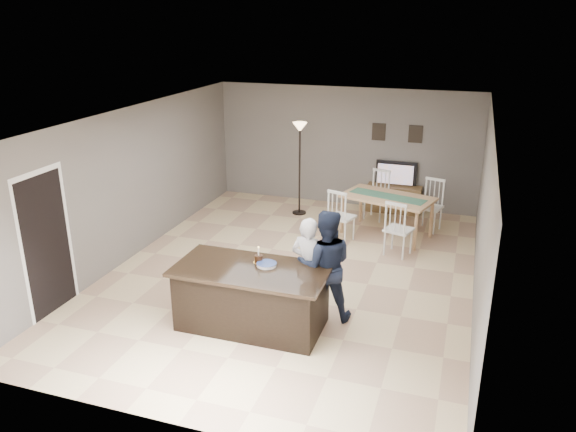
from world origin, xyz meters
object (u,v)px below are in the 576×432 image
(man, at_px, (325,265))
(birthday_cake, at_px, (259,259))
(kitchen_island, at_px, (252,297))
(woman, at_px, (309,267))
(plate_stack, at_px, (267,264))
(television, at_px, (396,174))
(floor_lamp, at_px, (300,144))
(dining_table, at_px, (387,203))
(tv_console, at_px, (394,199))

(man, height_order, birthday_cake, man)
(kitchen_island, relative_size, woman, 1.41)
(kitchen_island, bearing_deg, plate_stack, 37.86)
(television, bearing_deg, floor_lamp, 23.40)
(plate_stack, relative_size, dining_table, 0.12)
(plate_stack, bearing_deg, man, 29.12)
(woman, xyz_separation_m, dining_table, (0.59, 3.54, -0.09))
(man, height_order, floor_lamp, floor_lamp)
(tv_console, relative_size, man, 0.72)
(television, bearing_deg, dining_table, 92.30)
(tv_console, relative_size, television, 1.31)
(birthday_cake, bearing_deg, plate_stack, -27.38)
(birthday_cake, bearing_deg, floor_lamp, 100.03)
(man, bearing_deg, floor_lamp, -84.24)
(tv_console, relative_size, floor_lamp, 0.59)
(kitchen_island, bearing_deg, birthday_cake, 81.52)
(man, distance_m, floor_lamp, 4.62)
(birthday_cake, relative_size, plate_stack, 0.86)
(dining_table, bearing_deg, birthday_cake, -91.36)
(woman, relative_size, dining_table, 0.65)
(woman, height_order, dining_table, woman)
(plate_stack, xyz_separation_m, dining_table, (1.08, 3.95, -0.24))
(tv_console, height_order, woman, woman)
(kitchen_island, relative_size, man, 1.29)
(plate_stack, bearing_deg, kitchen_island, -142.14)
(television, distance_m, woman, 5.12)
(kitchen_island, distance_m, tv_console, 5.70)
(tv_console, distance_m, woman, 5.07)
(kitchen_island, bearing_deg, floor_lamp, 99.21)
(dining_table, distance_m, floor_lamp, 2.34)
(dining_table, xyz_separation_m, floor_lamp, (-2.04, 0.70, 0.91))
(man, height_order, dining_table, man)
(dining_table, bearing_deg, plate_stack, -89.08)
(kitchen_island, distance_m, woman, 0.92)
(man, xyz_separation_m, birthday_cake, (-0.88, -0.34, 0.12))
(man, distance_m, plate_stack, 0.85)
(floor_lamp, bearing_deg, tv_console, 21.67)
(dining_table, bearing_deg, tv_console, 108.68)
(kitchen_island, height_order, man, man)
(woman, relative_size, man, 0.92)
(birthday_cake, bearing_deg, tv_console, 77.70)
(tv_console, distance_m, man, 5.06)
(kitchen_island, height_order, birthday_cake, birthday_cake)
(dining_table, height_order, floor_lamp, floor_lamp)
(kitchen_island, bearing_deg, man, 30.96)
(tv_console, xyz_separation_m, dining_table, (0.06, -1.48, 0.38))
(tv_console, xyz_separation_m, woman, (-0.53, -5.02, 0.46))
(kitchen_island, xyz_separation_m, dining_table, (1.26, 4.09, 0.22))
(tv_console, bearing_deg, floor_lamp, -158.33)
(television, xyz_separation_m, plate_stack, (-1.02, -5.50, 0.06))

